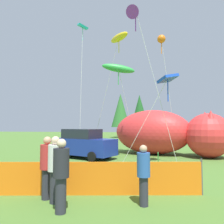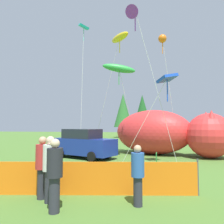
{
  "view_description": "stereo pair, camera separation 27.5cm",
  "coord_description": "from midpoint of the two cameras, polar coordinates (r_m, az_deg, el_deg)",
  "views": [
    {
      "loc": [
        1.55,
        -10.5,
        2.19
      ],
      "look_at": [
        -0.89,
        3.87,
        3.09
      ],
      "focal_mm": 35.0,
      "sensor_mm": 36.0,
      "label": 1
    },
    {
      "loc": [
        1.83,
        -10.46,
        2.19
      ],
      "look_at": [
        -0.89,
        3.87,
        3.09
      ],
      "focal_mm": 35.0,
      "sensor_mm": 36.0,
      "label": 2
    }
  ],
  "objects": [
    {
      "name": "parked_car",
      "position": [
        14.97,
        -6.86,
        -8.22
      ],
      "size": [
        4.64,
        3.26,
        1.95
      ],
      "rotation": [
        0.0,
        0.0,
        -0.41
      ],
      "color": "navy",
      "rests_on": "ground"
    },
    {
      "name": "safety_fence",
      "position": [
        7.32,
        -10.55,
        -16.67
      ],
      "size": [
        8.17,
        1.48,
        1.14
      ],
      "rotation": [
        0.0,
        0.0,
        0.17
      ],
      "color": "orange",
      "rests_on": "ground"
    },
    {
      "name": "spectator_in_yellow_shirt",
      "position": [
        5.88,
        -13.42,
        -15.01
      ],
      "size": [
        0.4,
        0.4,
        1.85
      ],
      "color": "#2D2D38",
      "rests_on": "ground"
    },
    {
      "name": "kite_green_fish",
      "position": [
        17.53,
        2.29,
        11.26
      ],
      "size": [
        2.74,
        2.22,
        7.2
      ],
      "color": "silver",
      "rests_on": "ground"
    },
    {
      "name": "kite_orange_flower",
      "position": [
        20.05,
        13.46,
        17.93
      ],
      "size": [
        1.53,
        0.7,
        9.93
      ],
      "color": "silver",
      "rests_on": "ground"
    },
    {
      "name": "spectator_in_black_shirt",
      "position": [
        6.65,
        -14.73,
        -13.5
      ],
      "size": [
        0.41,
        0.41,
        1.88
      ],
      "color": "#2D2D38",
      "rests_on": "ground"
    },
    {
      "name": "horizon_tree_west",
      "position": [
        39.62,
        3.11,
        0.39
      ],
      "size": [
        3.34,
        3.34,
        7.98
      ],
      "color": "brown",
      "rests_on": "ground"
    },
    {
      "name": "spectator_in_green_shirt",
      "position": [
        7.04,
        -16.66,
        -13.01
      ],
      "size": [
        0.4,
        0.4,
        1.85
      ],
      "color": "#2D2D38",
      "rests_on": "ground"
    },
    {
      "name": "kite_teal_diamond",
      "position": [
        21.33,
        -7.02,
        20.6
      ],
      "size": [
        1.18,
        2.5,
        11.54
      ],
      "color": "silver",
      "rests_on": "ground"
    },
    {
      "name": "folding_chair",
      "position": [
        10.4,
        11.49,
        -12.56
      ],
      "size": [
        0.57,
        0.57,
        0.94
      ],
      "rotation": [
        0.0,
        0.0,
        3.08
      ],
      "color": "#267F33",
      "rests_on": "ground"
    },
    {
      "name": "kite_blue_box",
      "position": [
        12.69,
        14.68,
        8.16
      ],
      "size": [
        3.24,
        1.25,
        5.07
      ],
      "color": "silver",
      "rests_on": "ground"
    },
    {
      "name": "ground_plane",
      "position": [
        10.84,
        1.6,
        -15.18
      ],
      "size": [
        120.0,
        120.0,
        0.0
      ],
      "primitive_type": "plane",
      "color": "#4C752D"
    },
    {
      "name": "horizon_tree_east",
      "position": [
        43.39,
        8.11,
        0.31
      ],
      "size": [
        3.46,
        3.46,
        8.26
      ],
      "color": "brown",
      "rests_on": "ground"
    },
    {
      "name": "inflatable_cat",
      "position": [
        16.82,
        14.42,
        -5.58
      ],
      "size": [
        8.64,
        5.47,
        3.37
      ],
      "rotation": [
        0.0,
        0.0,
        -0.35
      ],
      "color": "red",
      "rests_on": "ground"
    },
    {
      "name": "kite_yellow_hero",
      "position": [
        19.34,
        2.41,
        18.77
      ],
      "size": [
        3.64,
        2.84,
        10.07
      ],
      "color": "silver",
      "rests_on": "ground"
    },
    {
      "name": "spectator_in_blue_shirt",
      "position": [
        6.25,
        8.04,
        -15.39
      ],
      "size": [
        0.36,
        0.36,
        1.65
      ],
      "color": "#2D2D38",
      "rests_on": "ground"
    },
    {
      "name": "kite_purple_delta",
      "position": [
        14.78,
        6.67,
        24.75
      ],
      "size": [
        2.99,
        1.6,
        9.88
      ],
      "color": "silver",
      "rests_on": "ground"
    }
  ]
}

